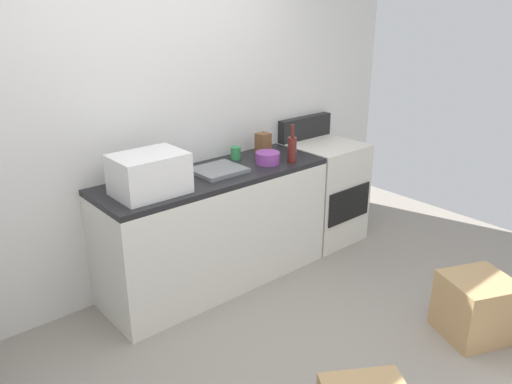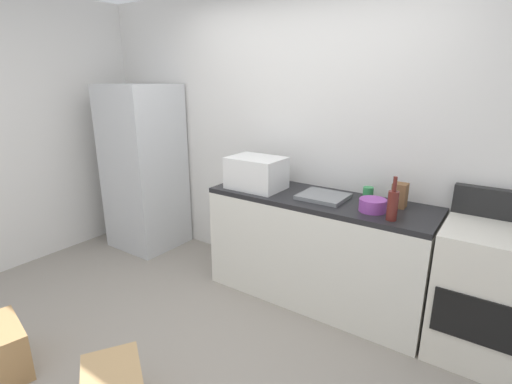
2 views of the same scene
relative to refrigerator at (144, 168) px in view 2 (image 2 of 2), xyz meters
name	(u,v)px [view 2 (image 2 of 2)]	position (x,y,z in m)	size (l,w,h in m)	color
ground_plane	(191,364)	(1.75, -1.15, -0.88)	(6.00, 6.00, 0.00)	gray
wall_back	(308,138)	(1.75, 0.40, 0.42)	(5.00, 0.10, 2.60)	silver
kitchen_counter	(316,249)	(2.05, 0.05, -0.43)	(1.80, 0.60, 0.90)	silver
refrigerator	(144,168)	(0.00, 0.00, 0.00)	(0.68, 0.66, 1.75)	silver
stove_oven	(486,292)	(3.27, 0.06, -0.41)	(0.60, 0.61, 1.10)	silver
microwave	(256,173)	(1.49, -0.02, 0.16)	(0.46, 0.34, 0.27)	white
sink_basin	(323,196)	(2.09, 0.04, 0.04)	(0.36, 0.32, 0.03)	slate
wine_bottle	(393,204)	(2.67, -0.14, 0.13)	(0.07, 0.07, 0.30)	#591E19
coffee_mug	(368,193)	(2.39, 0.21, 0.07)	(0.08, 0.08, 0.10)	#338C4C
knife_block	(399,195)	(2.64, 0.17, 0.11)	(0.10, 0.10, 0.18)	brown
mixing_bowl	(373,205)	(2.51, -0.03, 0.07)	(0.19, 0.19, 0.09)	purple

